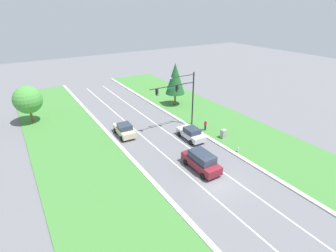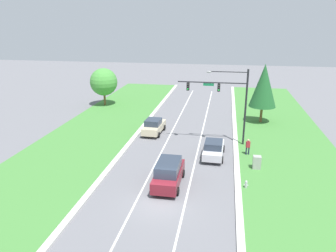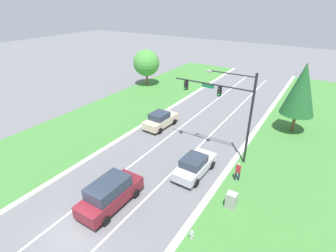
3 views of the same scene
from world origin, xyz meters
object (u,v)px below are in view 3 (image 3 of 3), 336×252
at_px(burgundy_suv, 110,193).
at_px(conifer_near_right_tree, 302,89).
at_px(champagne_sedan, 160,120).
at_px(silver_sedan, 195,165).
at_px(traffic_signal_mast, 228,102).
at_px(utility_cabinet, 231,201).
at_px(fire_hydrant, 192,235).
at_px(pedestrian, 238,171).
at_px(oak_near_left_tree, 146,63).

distance_m(burgundy_suv, conifer_near_right_tree, 21.18).
bearing_deg(champagne_sedan, silver_sedan, -35.71).
distance_m(traffic_signal_mast, champagne_sedan, 9.56).
xyz_separation_m(champagne_sedan, utility_cabinet, (11.16, -7.95, -0.25)).
xyz_separation_m(fire_hydrant, conifer_near_right_tree, (2.74, 18.40, 4.53)).
height_order(silver_sedan, conifer_near_right_tree, conifer_near_right_tree).
height_order(champagne_sedan, fire_hydrant, champagne_sedan).
relative_size(pedestrian, conifer_near_right_tree, 0.22).
relative_size(pedestrian, fire_hydrant, 2.41).
xyz_separation_m(burgundy_suv, champagne_sedan, (-3.91, 12.19, -0.17)).
bearing_deg(utility_cabinet, champagne_sedan, 144.53).
distance_m(champagne_sedan, fire_hydrant, 15.48).
relative_size(fire_hydrant, oak_near_left_tree, 0.12).
bearing_deg(champagne_sedan, fire_hydrant, -46.43).
xyz_separation_m(champagne_sedan, fire_hydrant, (10.07, -11.75, -0.54)).
relative_size(fire_hydrant, conifer_near_right_tree, 0.09).
bearing_deg(oak_near_left_tree, fire_hydrant, -48.83).
bearing_deg(pedestrian, champagne_sedan, -44.35).
height_order(silver_sedan, champagne_sedan, champagne_sedan).
bearing_deg(champagne_sedan, pedestrian, -21.54).
bearing_deg(oak_near_left_tree, utility_cabinet, -42.28).
height_order(fire_hydrant, conifer_near_right_tree, conifer_near_right_tree).
distance_m(utility_cabinet, oak_near_left_tree, 29.29).
height_order(burgundy_suv, pedestrian, burgundy_suv).
height_order(champagne_sedan, pedestrian, champagne_sedan).
height_order(utility_cabinet, pedestrian, pedestrian).
bearing_deg(silver_sedan, utility_cabinet, -27.10).
bearing_deg(pedestrian, burgundy_suv, 28.32).
xyz_separation_m(traffic_signal_mast, oak_near_left_tree, (-18.60, 13.66, -1.64)).
distance_m(traffic_signal_mast, pedestrian, 5.72).
xyz_separation_m(burgundy_suv, utility_cabinet, (7.25, 4.24, -0.42)).
bearing_deg(traffic_signal_mast, burgundy_suv, -112.89).
bearing_deg(conifer_near_right_tree, oak_near_left_tree, 167.84).
height_order(traffic_signal_mast, pedestrian, traffic_signal_mast).
bearing_deg(champagne_sedan, traffic_signal_mast, -10.80).
bearing_deg(fire_hydrant, champagne_sedan, 130.59).
relative_size(silver_sedan, utility_cabinet, 3.68).
relative_size(silver_sedan, conifer_near_right_tree, 0.61).
relative_size(champagne_sedan, conifer_near_right_tree, 0.60).
relative_size(traffic_signal_mast, burgundy_suv, 1.61).
distance_m(silver_sedan, oak_near_left_tree, 24.95).
height_order(pedestrian, oak_near_left_tree, oak_near_left_tree).
relative_size(champagne_sedan, utility_cabinet, 3.60).
distance_m(traffic_signal_mast, fire_hydrant, 11.11).
distance_m(silver_sedan, conifer_near_right_tree, 14.21).
distance_m(silver_sedan, pedestrian, 3.45).
height_order(utility_cabinet, oak_near_left_tree, oak_near_left_tree).
xyz_separation_m(silver_sedan, conifer_near_right_tree, (5.58, 12.44, 4.03)).
xyz_separation_m(utility_cabinet, conifer_near_right_tree, (1.64, 14.60, 4.25)).
height_order(burgundy_suv, silver_sedan, burgundy_suv).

